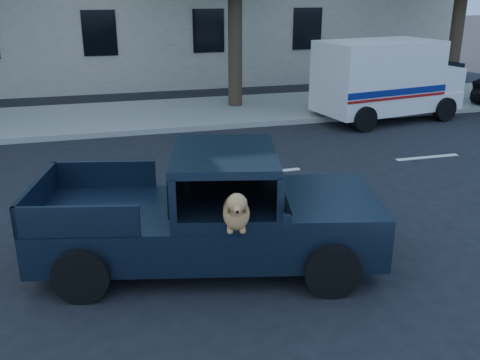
{
  "coord_description": "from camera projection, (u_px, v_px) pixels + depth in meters",
  "views": [
    {
      "loc": [
        0.59,
        -6.94,
        3.76
      ],
      "look_at": [
        2.34,
        -0.59,
        1.38
      ],
      "focal_mm": 40.0,
      "sensor_mm": 36.0,
      "label": 1
    }
  ],
  "objects": [
    {
      "name": "ground",
      "position": [
        66.0,
        274.0,
        7.42
      ],
      "size": [
        120.0,
        120.0,
        0.0
      ],
      "primitive_type": "plane",
      "color": "black",
      "rests_on": "ground"
    },
    {
      "name": "far_sidewalk",
      "position": [
        75.0,
        120.0,
        15.73
      ],
      "size": [
        60.0,
        4.0,
        0.15
      ],
      "primitive_type": "cube",
      "color": "gray",
      "rests_on": "ground"
    },
    {
      "name": "lane_stripes",
      "position": [
        172.0,
        181.0,
        11.0
      ],
      "size": [
        21.6,
        0.14,
        0.01
      ],
      "primitive_type": null,
      "color": "silver",
      "rests_on": "ground"
    },
    {
      "name": "pickup_truck",
      "position": [
        203.0,
        227.0,
        7.53
      ],
      "size": [
        4.99,
        2.91,
        1.68
      ],
      "rotation": [
        0.0,
        0.0,
        -0.23
      ],
      "color": "black",
      "rests_on": "ground"
    },
    {
      "name": "mail_truck",
      "position": [
        384.0,
        86.0,
        15.77
      ],
      "size": [
        4.5,
        2.76,
        2.32
      ],
      "rotation": [
        0.0,
        0.0,
        0.17
      ],
      "color": "silver",
      "rests_on": "ground"
    }
  ]
}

